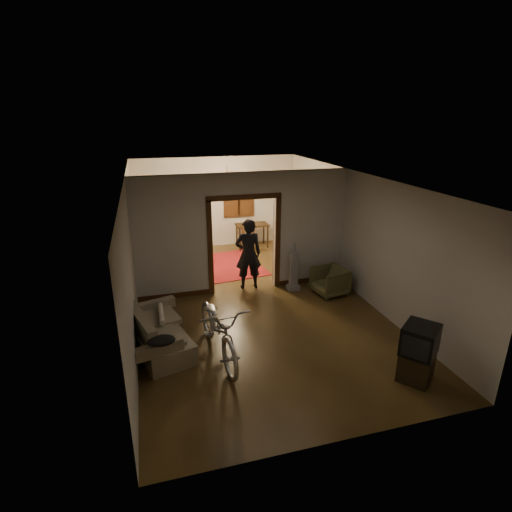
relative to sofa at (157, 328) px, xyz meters
name	(u,v)px	position (x,y,z in m)	size (l,w,h in m)	color
floor	(252,302)	(2.14, 1.36, -0.41)	(5.00, 8.50, 0.01)	#3C2A13
ceiling	(252,177)	(2.14, 1.36, 2.39)	(5.00, 8.50, 0.01)	white
wall_back	(217,203)	(2.14, 5.61, 0.99)	(5.00, 0.02, 2.80)	beige
wall_left	(131,253)	(-0.36, 1.36, 0.99)	(0.02, 8.50, 2.80)	beige
wall_right	(357,234)	(4.64, 1.36, 0.99)	(0.02, 8.50, 2.80)	beige
partition_wall	(244,233)	(2.14, 2.11, 0.99)	(5.00, 0.14, 2.80)	beige
door_casing	(244,245)	(2.14, 2.11, 0.69)	(1.74, 0.20, 2.32)	#3C200D
far_window	(239,197)	(2.84, 5.57, 1.14)	(0.98, 0.06, 1.28)	black
chandelier	(227,181)	(2.14, 3.86, 1.94)	(0.24, 0.24, 0.24)	#FFE0A5
light_switch	(287,237)	(3.19, 2.04, 0.84)	(0.08, 0.01, 0.12)	silver
sofa	(157,328)	(0.00, 0.00, 0.00)	(0.79, 1.76, 0.81)	#6D6348
rolled_paper	(161,313)	(0.10, 0.30, 0.12)	(0.09, 0.09, 0.76)	beige
jacket	(161,341)	(0.05, -0.91, 0.27)	(0.44, 0.33, 0.13)	black
bicycle	(218,328)	(1.02, -0.54, 0.14)	(0.73, 2.08, 1.09)	silver
armchair	(330,281)	(3.99, 1.27, -0.08)	(0.70, 0.72, 0.65)	brown
tv_stand	(416,366)	(3.92, -2.02, -0.17)	(0.52, 0.47, 0.47)	black
crt_tv	(420,340)	(3.92, -2.02, 0.30)	(0.55, 0.49, 0.47)	black
vacuum	(294,271)	(3.26, 1.73, 0.06)	(0.29, 0.23, 0.94)	gray
person	(248,254)	(2.25, 2.15, 0.46)	(0.63, 0.41, 1.72)	black
oriental_rug	(228,265)	(2.08, 3.74, -0.40)	(1.69, 2.22, 0.02)	maroon
locker	(178,220)	(0.90, 5.32, 0.59)	(0.99, 0.55, 1.98)	#252F1C
globe	(176,189)	(0.90, 5.32, 1.53)	(0.26, 0.26, 0.26)	#1E5972
desk	(252,236)	(3.16, 5.15, -0.04)	(1.00, 0.56, 0.74)	#312010
desk_chair	(247,240)	(2.84, 4.61, 0.01)	(0.37, 0.37, 0.83)	#312010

